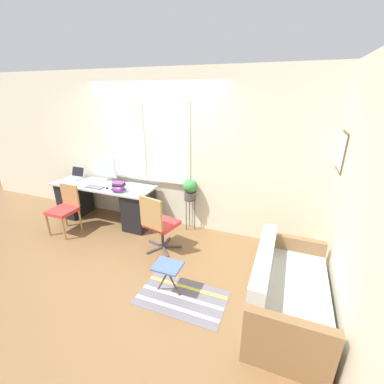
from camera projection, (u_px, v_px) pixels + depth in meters
The scene contains 16 objects.
ground_plane at pixel (141, 237), 4.41m from camera, with size 14.00×14.00×0.00m, color brown.
wall_back_with_window at pixel (156, 151), 4.55m from camera, with size 9.00×0.12×2.70m.
wall_right_with_picture at pixel (347, 183), 2.95m from camera, with size 0.08×9.00×2.70m.
desk at pixel (105, 201), 4.87m from camera, with size 1.97×0.65×0.73m.
laptop at pixel (75, 176), 5.08m from camera, with size 0.31×0.28×0.21m.
monitor at pixel (106, 169), 4.81m from camera, with size 0.46×0.20×0.48m.
keyboard at pixel (95, 187), 4.60m from camera, with size 0.34×0.15×0.02m.
mouse at pixel (107, 188), 4.54m from camera, with size 0.04×0.06×0.03m.
book_stack at pixel (119, 187), 4.39m from camera, with size 0.22×0.20×0.16m.
desk_chair_wooden at pixel (65, 208), 4.44m from camera, with size 0.43×0.44×0.84m.
office_chair_swivel at pixel (159, 223), 3.88m from camera, with size 0.58×0.58×0.94m.
couch_loveseat at pixel (285, 294), 2.79m from camera, with size 0.76×1.45×0.76m.
plant_stand at pixel (190, 204), 4.50m from camera, with size 0.21×0.21×0.60m.
potted_plant at pixel (190, 188), 4.39m from camera, with size 0.25×0.25×0.34m.
floor_rug_striped at pixel (182, 297), 3.11m from camera, with size 1.07×0.62×0.01m.
folding_stool at pixel (168, 269), 3.06m from camera, with size 0.33×0.28×0.42m.
Camera 1 is at (2.22, -3.24, 2.33)m, focal length 24.00 mm.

